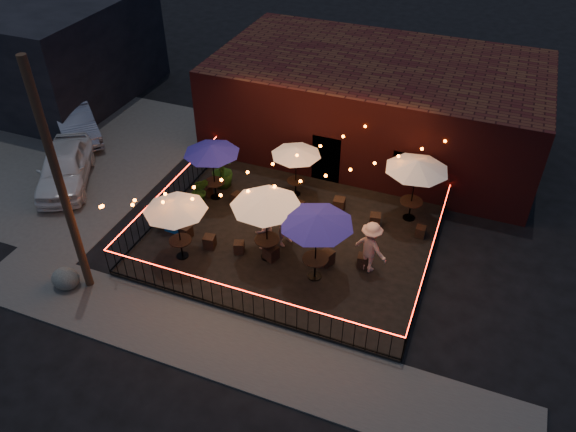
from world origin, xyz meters
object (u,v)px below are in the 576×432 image
(cafe_table_0, at_px, (175,207))
(boulder, at_px, (66,279))
(utility_pole, at_px, (61,187))
(cooler, at_px, (174,220))
(cafe_table_3, at_px, (296,152))
(cafe_table_2, at_px, (266,202))
(cafe_table_1, at_px, (211,150))
(cafe_table_5, at_px, (417,166))
(cafe_table_4, at_px, (317,220))

(cafe_table_0, relative_size, boulder, 2.91)
(utility_pole, height_order, cooler, utility_pole)
(cafe_table_3, distance_m, boulder, 9.38)
(utility_pole, xyz_separation_m, cafe_table_2, (5.06, 3.31, -1.44))
(utility_pole, bearing_deg, cafe_table_1, 73.73)
(cafe_table_1, height_order, cafe_table_5, cafe_table_5)
(cafe_table_4, distance_m, cooler, 6.01)
(cafe_table_1, relative_size, cafe_table_3, 1.10)
(cafe_table_4, bearing_deg, cafe_table_1, 151.23)
(cafe_table_3, relative_size, cooler, 2.42)
(utility_pole, relative_size, cafe_table_4, 3.03)
(cafe_table_3, bearing_deg, cafe_table_1, -154.72)
(cafe_table_0, relative_size, cafe_table_2, 0.89)
(cooler, bearing_deg, cafe_table_3, 52.34)
(cafe_table_5, relative_size, boulder, 3.01)
(utility_pole, distance_m, cafe_table_3, 8.78)
(cafe_table_0, bearing_deg, utility_pole, -135.02)
(cafe_table_0, relative_size, cooler, 2.98)
(cafe_table_4, bearing_deg, cafe_table_2, 170.29)
(cafe_table_2, bearing_deg, cafe_table_4, -9.71)
(cafe_table_0, bearing_deg, boulder, -138.09)
(cafe_table_1, relative_size, cafe_table_4, 0.91)
(utility_pole, xyz_separation_m, cafe_table_0, (2.26, 2.26, -1.68))
(cafe_table_1, bearing_deg, cafe_table_0, -81.33)
(cafe_table_2, bearing_deg, boulder, -147.29)
(cafe_table_1, bearing_deg, cafe_table_4, -28.77)
(utility_pole, height_order, cafe_table_4, utility_pole)
(cafe_table_1, xyz_separation_m, cafe_table_4, (5.21, -2.86, 0.22))
(cafe_table_5, bearing_deg, cafe_table_1, -168.74)
(cooler, bearing_deg, utility_pole, -106.23)
(cafe_table_1, xyz_separation_m, cooler, (-0.45, -2.42, -1.74))
(cafe_table_1, distance_m, boulder, 6.92)
(cafe_table_2, relative_size, cafe_table_4, 1.14)
(cafe_table_0, relative_size, cafe_table_5, 0.97)
(cafe_table_4, xyz_separation_m, cafe_table_5, (2.28, 4.35, -0.06))
(utility_pole, distance_m, cafe_table_5, 11.87)
(cafe_table_0, distance_m, cafe_table_5, 8.61)
(cafe_table_0, distance_m, cafe_table_3, 5.50)
(cafe_table_4, height_order, boulder, cafe_table_4)
(cafe_table_1, distance_m, cafe_table_5, 7.64)
(cafe_table_1, relative_size, cafe_table_5, 0.86)
(cafe_table_2, distance_m, boulder, 7.12)
(boulder, bearing_deg, cafe_table_1, 69.26)
(cafe_table_0, xyz_separation_m, cafe_table_3, (2.36, 4.97, -0.19))
(cafe_table_5, bearing_deg, cafe_table_2, -135.76)
(cafe_table_0, bearing_deg, cafe_table_5, 36.26)
(cafe_table_0, height_order, cooler, cafe_table_0)
(utility_pole, distance_m, cafe_table_1, 6.32)
(cafe_table_0, bearing_deg, cafe_table_4, 8.99)
(cafe_table_3, bearing_deg, cafe_table_4, -61.41)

